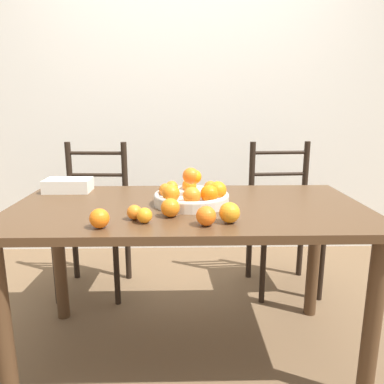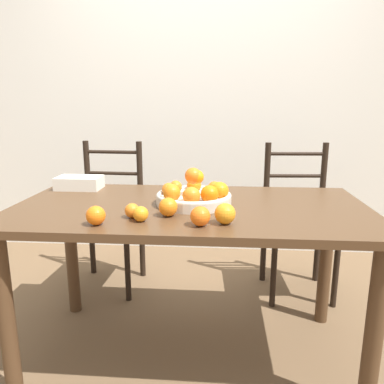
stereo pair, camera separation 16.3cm
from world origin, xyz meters
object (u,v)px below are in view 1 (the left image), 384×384
orange_loose_3 (170,208)px  orange_loose_4 (206,216)px  orange_loose_0 (230,213)px  orange_loose_5 (134,212)px  chair_left (94,222)px  book_stack (68,185)px  chair_right (283,221)px  orange_loose_1 (145,215)px  fruit_bowl (192,194)px  orange_loose_2 (99,218)px

orange_loose_3 → orange_loose_4: size_ratio=1.02×
orange_loose_0 → orange_loose_5: size_ratio=1.36×
orange_loose_4 → orange_loose_5: 0.30m
chair_left → book_stack: 0.55m
orange_loose_3 → chair_right: (0.72, 0.90, -0.35)m
orange_loose_1 → book_stack: bearing=129.7°
orange_loose_5 → fruit_bowl: bearing=43.9°
fruit_bowl → book_stack: size_ratio=1.46×
fruit_bowl → orange_loose_0: bearing=-63.5°
orange_loose_2 → book_stack: bearing=116.0°
orange_loose_5 → orange_loose_3: bearing=12.8°
chair_left → chair_right: (1.27, -0.00, 0.00)m
orange_loose_4 → orange_loose_0: bearing=19.5°
fruit_bowl → orange_loose_2: bearing=-136.9°
chair_right → orange_loose_0: bearing=-120.0°
orange_loose_1 → chair_left: size_ratio=0.06×
orange_loose_4 → chair_right: (0.58, 1.02, -0.35)m
orange_loose_2 → orange_loose_4: orange_loose_4 is taller
orange_loose_1 → chair_right: bearing=50.1°
orange_loose_3 → orange_loose_4: (0.14, -0.12, -0.00)m
orange_loose_5 → book_stack: bearing=129.2°
orange_loose_3 → orange_loose_5: (-0.14, -0.03, -0.01)m
orange_loose_1 → chair_right: 1.33m
fruit_bowl → orange_loose_4: bearing=-81.7°
fruit_bowl → book_stack: 0.71m
orange_loose_0 → chair_left: 1.30m
fruit_bowl → orange_loose_3: (-0.09, -0.20, -0.01)m
orange_loose_1 → orange_loose_5: 0.07m
orange_loose_1 → orange_loose_2: 0.17m
orange_loose_0 → orange_loose_2: (-0.50, -0.05, -0.00)m
orange_loose_4 → chair_left: 1.28m
chair_left → orange_loose_5: bearing=-64.1°
orange_loose_0 → orange_loose_3: orange_loose_0 is taller
orange_loose_0 → orange_loose_4: (-0.09, -0.03, -0.00)m
orange_loose_0 → book_stack: size_ratio=0.35×
orange_loose_2 → orange_loose_5: (0.12, 0.10, -0.01)m
book_stack → chair_right: bearing=18.4°
fruit_bowl → book_stack: fruit_bowl is taller
orange_loose_0 → orange_loose_1: orange_loose_0 is taller
orange_loose_5 → chair_right: bearing=47.2°
orange_loose_1 → orange_loose_5: same height
orange_loose_2 → book_stack: orange_loose_2 is taller
orange_loose_3 → book_stack: 0.74m
orange_loose_4 → chair_left: chair_left is taller
fruit_bowl → orange_loose_1: bearing=-125.0°
fruit_bowl → orange_loose_4: 0.32m
fruit_bowl → chair_left: chair_left is taller
orange_loose_3 → chair_left: chair_left is taller
orange_loose_2 → orange_loose_3: 0.30m
book_stack → orange_loose_0: bearing=-35.2°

